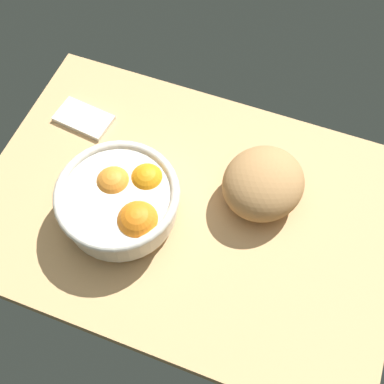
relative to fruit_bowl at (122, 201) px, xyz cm
name	(u,v)px	position (x,y,z in cm)	size (l,w,h in cm)	color
ground_plane	(188,211)	(-10.17, -5.44, -7.02)	(77.23, 53.30, 3.00)	tan
fruit_bowl	(122,201)	(0.00, 0.00, 0.00)	(21.55, 21.55, 10.20)	silver
bread_loaf	(263,183)	(-21.88, -12.46, -0.79)	(15.44, 14.26, 9.47)	#AF7F4B
napkin_folded	(84,118)	(16.88, -16.76, -5.01)	(11.26, 6.42, 1.02)	silver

